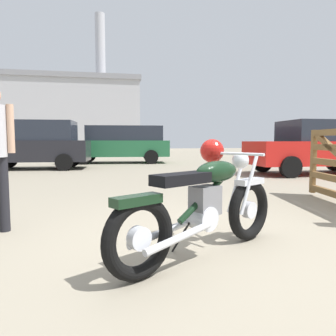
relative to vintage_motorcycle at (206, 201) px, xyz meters
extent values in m
plane|color=gray|center=(0.06, 0.32, -0.49)|extent=(80.00, 80.00, 0.00)
torus|color=black|center=(0.59, 0.31, -0.17)|extent=(0.61, 0.41, 0.64)
cylinder|color=silver|center=(0.59, 0.31, -0.17)|extent=(0.20, 0.16, 0.18)
torus|color=black|center=(-0.66, -0.41, -0.17)|extent=(0.61, 0.41, 0.64)
cylinder|color=silver|center=(-0.66, -0.41, -0.17)|extent=(0.20, 0.16, 0.18)
cube|color=silver|center=(0.59, 0.31, 0.13)|extent=(0.38, 0.29, 0.06)
cube|color=black|center=(-0.68, -0.42, 0.12)|extent=(0.41, 0.31, 0.07)
cylinder|color=silver|center=(0.44, 0.31, 0.11)|extent=(0.27, 0.17, 0.58)
cylinder|color=silver|center=(0.52, 0.18, 0.11)|extent=(0.27, 0.17, 0.58)
sphere|color=silver|center=(0.44, 0.22, 0.35)|extent=(0.17, 0.17, 0.17)
cylinder|color=silver|center=(0.37, 0.18, 0.42)|extent=(0.33, 0.55, 0.03)
sphere|color=#B21914|center=(0.22, 0.44, 0.44)|extent=(0.25, 0.25, 0.25)
cylinder|color=black|center=(0.02, -0.02, 0.09)|extent=(0.68, 0.42, 0.47)
ellipsoid|color=black|center=(0.12, 0.04, 0.27)|extent=(0.56, 0.45, 0.20)
cube|color=black|center=(-0.28, -0.19, 0.24)|extent=(0.57, 0.44, 0.09)
cube|color=slate|center=(-0.02, -0.04, 0.02)|extent=(0.32, 0.29, 0.26)
cylinder|color=silver|center=(-0.05, -0.06, -0.13)|extent=(0.29, 0.28, 0.22)
cylinder|color=silver|center=(-0.43, -0.16, -0.21)|extent=(0.64, 0.40, 0.14)
cylinder|color=silver|center=(-0.33, -0.33, -0.21)|extent=(0.64, 0.40, 0.14)
cylinder|color=black|center=(-0.22, 0.04, -0.33)|extent=(0.13, 0.22, 0.33)
cube|color=brown|center=(3.06, 2.56, 0.16)|extent=(0.10, 0.11, 1.20)
cylinder|color=black|center=(-2.02, 1.20, -0.06)|extent=(0.12, 0.12, 0.86)
cylinder|color=tan|center=(-1.92, 1.22, 0.69)|extent=(0.08, 0.08, 0.55)
cylinder|color=black|center=(-1.61, 11.68, -0.17)|extent=(0.66, 0.28, 0.64)
cylinder|color=black|center=(-1.42, 13.43, -0.17)|extent=(0.66, 0.28, 0.64)
cylinder|color=black|center=(1.37, 11.35, -0.17)|extent=(0.66, 0.28, 0.64)
cylinder|color=black|center=(1.56, 13.10, -0.17)|extent=(0.66, 0.28, 0.64)
cube|color=#23663D|center=(-0.02, 12.39, 0.20)|extent=(4.86, 2.26, 0.74)
cube|color=#232833|center=(0.28, 12.36, 0.91)|extent=(3.65, 1.97, 0.68)
cylinder|color=black|center=(7.11, 6.75, -0.18)|extent=(0.63, 0.23, 0.62)
cylinder|color=black|center=(4.42, 6.89, -0.18)|extent=(0.63, 0.23, 0.62)
cylinder|color=black|center=(4.32, 5.17, -0.18)|extent=(0.63, 0.23, 0.62)
cube|color=red|center=(5.72, 5.96, 0.18)|extent=(4.29, 1.94, 0.72)
cube|color=#232833|center=(5.72, 5.96, 0.86)|extent=(2.08, 1.66, 0.64)
cylinder|color=black|center=(-4.39, 10.66, -0.19)|extent=(0.61, 0.24, 0.60)
cylinder|color=black|center=(-2.14, 8.81, -0.19)|extent=(0.61, 0.24, 0.60)
cylinder|color=black|center=(-2.00, 10.45, -0.19)|extent=(0.61, 0.24, 0.60)
cube|color=black|center=(-3.27, 9.73, 0.19)|extent=(4.03, 1.97, 0.76)
cube|color=#232833|center=(-3.02, 9.71, 0.93)|extent=(2.52, 1.72, 0.72)
cube|color=#B2B2B7|center=(-4.44, 34.78, 3.04)|extent=(15.81, 12.22, 7.06)
cube|color=gray|center=(-4.44, 34.78, 6.81)|extent=(16.12, 12.53, 0.50)
cylinder|color=#B2B2B7|center=(-0.57, 34.67, 10.69)|extent=(1.10, 1.10, 8.26)
camera|label=1|loc=(-0.94, -2.68, 0.55)|focal=33.58mm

